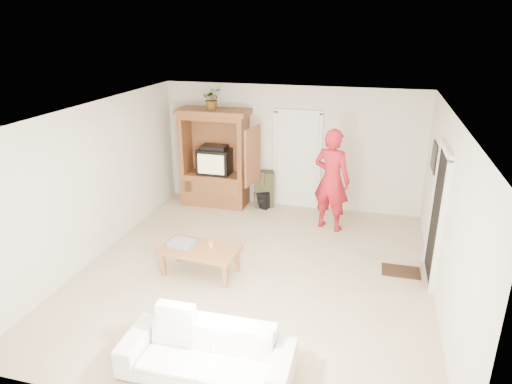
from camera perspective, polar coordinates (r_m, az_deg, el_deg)
floor at (r=7.51m, az=-0.21°, el=-9.90°), size 6.00×6.00×0.00m
ceiling at (r=6.59m, az=-0.24°, el=9.98°), size 6.00×6.00×0.00m
wall_back at (r=9.74m, az=4.38°, el=5.56°), size 5.50×0.00×5.50m
wall_front at (r=4.44m, az=-10.63°, el=-14.24°), size 5.50×0.00×5.50m
wall_left at (r=8.07m, az=-19.45°, el=1.22°), size 0.00×6.00×6.00m
wall_right at (r=6.82m, az=22.71°, el=-2.70°), size 0.00×6.00×6.00m
armoire at (r=9.93m, az=-5.04°, el=3.48°), size 1.82×1.14×2.10m
door_back at (r=9.76m, az=5.17°, el=3.86°), size 0.85×0.05×2.04m
doorway_right at (r=7.47m, az=21.71°, el=-2.90°), size 0.05×0.90×2.04m
framed_picture at (r=8.51m, az=21.40°, el=4.08°), size 0.03×0.60×0.48m
doormat at (r=7.86m, az=17.64°, el=-9.41°), size 0.60×0.40×0.02m
plant at (r=9.59m, az=-5.50°, el=11.52°), size 0.50×0.47×0.44m
man at (r=8.75m, az=9.43°, el=1.49°), size 0.84×0.70×1.99m
sofa at (r=5.51m, az=-6.16°, el=-19.34°), size 1.97×0.78×0.57m
coffee_table at (r=7.33m, az=-7.01°, el=-7.35°), size 1.27×0.76×0.45m
towel at (r=7.40m, az=-9.29°, el=-6.35°), size 0.40×0.31×0.08m
candle at (r=7.28m, az=-5.66°, el=-6.57°), size 0.08×0.08×0.10m
backpack_black at (r=9.86m, az=0.79°, el=-1.03°), size 0.34×0.27×0.37m
backpack_olive at (r=9.90m, az=1.02°, el=0.36°), size 0.48×0.41×0.78m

